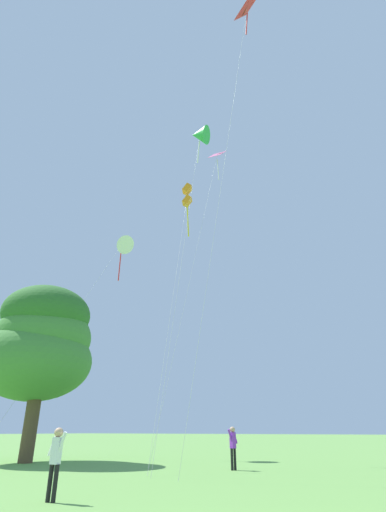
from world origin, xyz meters
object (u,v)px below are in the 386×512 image
(kite_green_small, at_px, (199,135))
(kite_pink_low, at_px, (216,166))
(tree_left_oak, at_px, (40,344))
(person_child_small, at_px, (56,456))
(kite_orange_box, at_px, (187,197))
(kite_red_high, at_px, (246,18))
(kite_white_distant, at_px, (122,244))
(person_foreground_watcher, at_px, (233,444))

(kite_green_small, xyz_separation_m, kite_pink_low, (-0.68, 3.93, -0.11))
(tree_left_oak, bearing_deg, person_child_small, -35.10)
(kite_pink_low, relative_size, kite_orange_box, 1.27)
(kite_red_high, height_order, kite_white_distant, kite_red_high)
(kite_red_high, xyz_separation_m, person_child_small, (-2.40, -10.23, -27.47))
(kite_pink_low, relative_size, person_foreground_watcher, 13.40)
(kite_green_small, xyz_separation_m, kite_orange_box, (-1.79, 1.17, -4.31))
(kite_red_high, xyz_separation_m, kite_pink_low, (-6.04, 6.55, -6.32))
(kite_green_small, distance_m, person_child_small, 25.01)
(kite_pink_low, bearing_deg, kite_orange_box, -111.87)
(kite_pink_low, bearing_deg, kite_green_small, -80.12)
(person_foreground_watcher, distance_m, tree_left_oak, 13.32)
(kite_red_high, relative_size, kite_white_distant, 1.77)
(kite_orange_box, bearing_deg, person_foreground_watcher, -37.42)
(kite_green_small, bearing_deg, person_child_small, -77.06)
(kite_red_high, xyz_separation_m, tree_left_oak, (-14.24, -1.92, -21.94))
(person_foreground_watcher, bearing_deg, kite_red_high, -0.97)
(kite_green_small, xyz_separation_m, person_foreground_watcher, (3.11, -2.58, -21.20))
(person_foreground_watcher, relative_size, tree_left_oak, 0.18)
(tree_left_oak, bearing_deg, kite_red_high, 7.66)
(kite_pink_low, relative_size, kite_white_distant, 1.41)
(person_child_small, bearing_deg, person_foreground_watcher, 89.15)
(kite_white_distant, bearing_deg, kite_green_small, -13.44)
(kite_orange_box, bearing_deg, kite_white_distant, 172.35)
(kite_pink_low, bearing_deg, kite_white_distant, -167.54)
(kite_green_small, height_order, tree_left_oak, kite_green_small)
(person_child_small, bearing_deg, tree_left_oak, 144.90)
(person_child_small, bearing_deg, kite_white_distant, 128.31)
(kite_orange_box, bearing_deg, kite_green_small, -33.13)
(kite_green_small, bearing_deg, kite_red_high, -26.04)
(kite_white_distant, xyz_separation_m, person_foreground_watcher, (11.98, -4.70, -15.08))
(kite_white_distant, bearing_deg, person_foreground_watcher, -21.42)
(person_child_small, bearing_deg, kite_pink_low, 102.23)
(kite_green_small, bearing_deg, tree_left_oak, -152.98)
(kite_green_small, relative_size, person_child_small, 13.52)
(kite_white_distant, bearing_deg, kite_orange_box, -7.65)
(kite_pink_low, distance_m, person_child_small, 27.24)
(kite_pink_low, distance_m, kite_white_distant, 10.32)
(kite_orange_box, xyz_separation_m, tree_left_oak, (-7.09, -5.70, -11.42))
(kite_green_small, bearing_deg, kite_white_distant, 166.56)
(kite_pink_low, bearing_deg, person_foreground_watcher, -59.79)
(kite_red_high, bearing_deg, person_child_small, -103.21)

